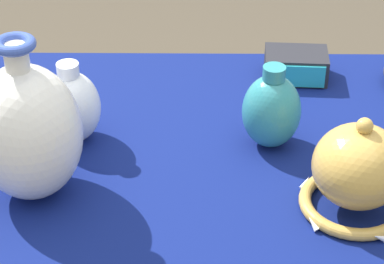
{
  "coord_description": "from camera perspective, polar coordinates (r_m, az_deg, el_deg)",
  "views": [
    {
      "loc": [
        0.04,
        -1.21,
        1.55
      ],
      "look_at": [
        0.03,
        -0.13,
        0.83
      ],
      "focal_mm": 70.0,
      "sensor_mm": 36.0,
      "label": 1
    }
  ],
  "objects": [
    {
      "name": "jar_round_porcelain",
      "position": [
        1.46,
        -9.15,
        1.96
      ],
      "size": [
        0.11,
        0.11,
        0.17
      ],
      "color": "white",
      "rests_on": "display_table"
    },
    {
      "name": "mosaic_tile_box",
      "position": [
        1.69,
        7.92,
        5.04
      ],
      "size": [
        0.14,
        0.11,
        0.06
      ],
      "rotation": [
        0.0,
        0.0,
        -0.06
      ],
      "color": "#232328",
      "rests_on": "display_table"
    },
    {
      "name": "vase_dome_bell",
      "position": [
        1.29,
        12.5,
        -3.05
      ],
      "size": [
        0.19,
        0.2,
        0.19
      ],
      "color": "gold",
      "rests_on": "display_table"
    },
    {
      "name": "vase_tall_bulbous",
      "position": [
        1.3,
        -12.44,
        0.05
      ],
      "size": [
        0.19,
        0.19,
        0.3
      ],
      "color": "white",
      "rests_on": "display_table"
    },
    {
      "name": "display_table",
      "position": [
        1.5,
        -1.27,
        -3.37
      ],
      "size": [
        1.29,
        0.75,
        0.71
      ],
      "color": "olive",
      "rests_on": "ground_plane"
    },
    {
      "name": "jar_round_teal",
      "position": [
        1.43,
        6.08,
        1.61
      ],
      "size": [
        0.11,
        0.11,
        0.17
      ],
      "color": "teal",
      "rests_on": "display_table"
    }
  ]
}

